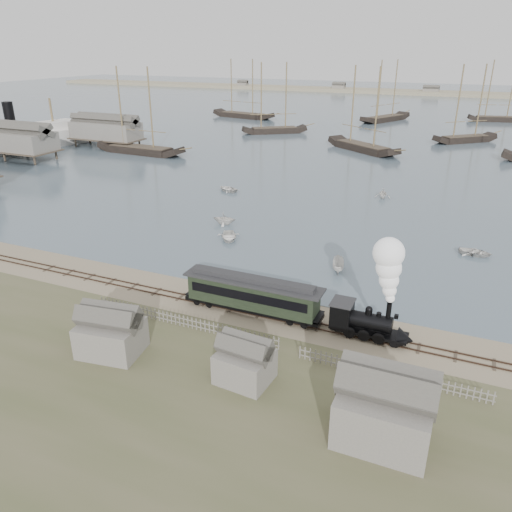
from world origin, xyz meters
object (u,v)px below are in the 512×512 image
at_px(beached_dinghy, 259,299).
at_px(steamship, 11,126).
at_px(passenger_coach, 253,293).
at_px(locomotive, 382,297).

distance_m(beached_dinghy, steamship, 99.86).
bearing_deg(passenger_coach, steamship, 149.65).
bearing_deg(locomotive, steamship, 152.80).
height_order(locomotive, beached_dinghy, locomotive).
bearing_deg(beached_dinghy, steamship, 53.94).
relative_size(locomotive, passenger_coach, 0.66).
height_order(passenger_coach, beached_dinghy, passenger_coach).
xyz_separation_m(locomotive, steamship, (-99.39, 51.08, 1.63)).
relative_size(passenger_coach, steamship, 0.26).
bearing_deg(beached_dinghy, locomotive, -107.38).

